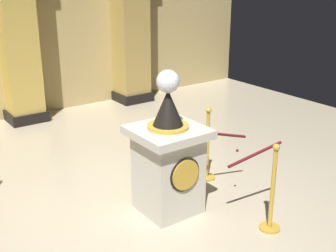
{
  "coord_description": "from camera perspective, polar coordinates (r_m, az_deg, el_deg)",
  "views": [
    {
      "loc": [
        -2.55,
        -3.9,
        2.82
      ],
      "look_at": [
        0.27,
        0.02,
        1.1
      ],
      "focal_mm": 47.34,
      "sensor_mm": 36.0,
      "label": 1
    }
  ],
  "objects": [
    {
      "name": "ground_plane",
      "position": [
        5.45,
        -2.18,
        -11.56
      ],
      "size": [
        11.33,
        11.33,
        0.0
      ],
      "primitive_type": "plane",
      "color": "beige"
    },
    {
      "name": "back_wall",
      "position": [
        9.12,
        -19.79,
        12.94
      ],
      "size": [
        11.33,
        0.16,
        3.87
      ],
      "primitive_type": "cube",
      "color": "tan",
      "rests_on": "ground_plane"
    },
    {
      "name": "pedestal_clock",
      "position": [
        5.28,
        0.02,
        -4.29
      ],
      "size": [
        0.81,
        0.81,
        1.76
      ],
      "color": "beige",
      "rests_on": "ground_plane"
    },
    {
      "name": "stanchion_near",
      "position": [
        5.15,
        13.21,
        -9.31
      ],
      "size": [
        0.24,
        0.24,
        1.05
      ],
      "color": "gold",
      "rests_on": "ground_plane"
    },
    {
      "name": "stanchion_far",
      "position": [
        6.22,
        5.07,
        -3.64
      ],
      "size": [
        0.24,
        0.24,
        1.05
      ],
      "color": "gold",
      "rests_on": "ground_plane"
    },
    {
      "name": "velvet_rope",
      "position": [
        5.5,
        8.96,
        -2.3
      ],
      "size": [
        0.86,
        0.88,
        0.22
      ],
      "color": "#591419"
    },
    {
      "name": "column_right",
      "position": [
        9.77,
        -4.96,
        13.82
      ],
      "size": [
        0.77,
        0.77,
        3.71
      ],
      "color": "black",
      "rests_on": "ground_plane"
    },
    {
      "name": "column_centre_rear",
      "position": [
        8.78,
        -19.01,
        12.21
      ],
      "size": [
        0.74,
        0.74,
        3.71
      ],
      "color": "black",
      "rests_on": "ground_plane"
    }
  ]
}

